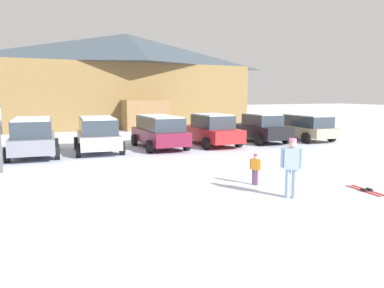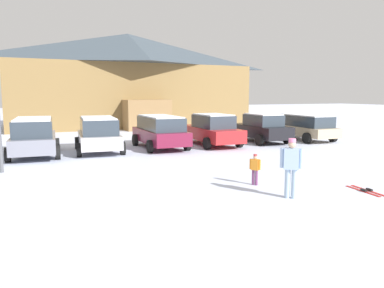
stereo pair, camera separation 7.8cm
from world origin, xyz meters
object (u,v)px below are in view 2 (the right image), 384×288
skier_child_in_orange_jacket (255,168)px  parked_beige_suv (306,126)px  parked_maroon_van (160,131)px  parked_black_sedan (262,128)px  parked_silver_wagon (98,133)px  parked_red_sedan (212,130)px  skier_adult_in_blue_parka (291,165)px  pair_of_skis (366,191)px  parked_grey_wagon (34,136)px  ski_lodge (129,79)px

skier_child_in_orange_jacket → parked_beige_suv: bearing=42.6°
parked_maroon_van → parked_black_sedan: (6.34, -0.10, -0.07)m
parked_silver_wagon → parked_red_sedan: size_ratio=0.91×
parked_beige_suv → skier_adult_in_blue_parka: 13.80m
parked_black_sedan → parked_beige_suv: bearing=-4.7°
parked_silver_wagon → parked_beige_suv: 12.64m
parked_maroon_van → parked_beige_suv: (9.42, -0.35, -0.06)m
parked_beige_suv → parked_silver_wagon: bearing=178.5°
parked_red_sedan → pair_of_skis: bearing=-91.8°
parked_silver_wagon → parked_beige_suv: size_ratio=0.96×
parked_silver_wagon → parked_red_sedan: bearing=-0.4°
parked_beige_suv → skier_adult_in_blue_parka: bearing=-132.1°
parked_black_sedan → parked_beige_suv: (3.08, -0.25, 0.01)m
parked_grey_wagon → parked_red_sedan: bearing=-0.1°
parked_grey_wagon → skier_adult_in_blue_parka: (6.34, -10.55, -0.00)m
parked_silver_wagon → parked_maroon_van: bearing=0.3°
skier_child_in_orange_jacket → skier_adult_in_blue_parka: skier_adult_in_blue_parka is taller
parked_beige_suv → parked_grey_wagon: bearing=178.9°
parked_grey_wagon → parked_beige_suv: parked_grey_wagon is taller
parked_maroon_van → skier_adult_in_blue_parka: bearing=-89.1°
skier_child_in_orange_jacket → pair_of_skis: size_ratio=0.73×
parked_maroon_van → parked_red_sedan: (3.04, -0.06, -0.05)m
ski_lodge → parked_silver_wagon: bearing=-109.7°
parked_maroon_van → parked_black_sedan: size_ratio=1.10×
parked_beige_suv → skier_child_in_orange_jacket: (-9.31, -8.56, -0.31)m
parked_maroon_van → skier_adult_in_blue_parka: (0.17, -10.59, 0.01)m
parked_silver_wagon → parked_beige_suv: bearing=-1.5°
parked_grey_wagon → skier_child_in_orange_jacket: 10.87m
ski_lodge → parked_red_sedan: 15.62m
parked_maroon_van → pair_of_skis: (2.70, -10.90, -0.91)m
parked_black_sedan → pair_of_skis: bearing=-108.6°
skier_adult_in_blue_parka → ski_lodge: bearing=85.4°
skier_child_in_orange_jacket → parked_maroon_van: bearing=90.7°
parked_maroon_van → parked_beige_suv: parked_maroon_van is taller
parked_black_sedan → ski_lodge: bearing=105.0°
parked_beige_suv → skier_child_in_orange_jacket: size_ratio=4.66×
skier_adult_in_blue_parka → parked_grey_wagon: bearing=121.0°
parked_red_sedan → parked_black_sedan: parked_red_sedan is taller
parked_maroon_van → parked_red_sedan: parked_red_sedan is taller
parked_red_sedan → pair_of_skis: 10.88m
parked_grey_wagon → parked_black_sedan: size_ratio=1.11×
skier_child_in_orange_jacket → parked_red_sedan: bearing=71.7°
ski_lodge → skier_child_in_orange_jacket: (-2.13, -24.09, -3.61)m
parked_red_sedan → parked_maroon_van: bearing=178.8°
parked_beige_suv → ski_lodge: bearing=114.8°
ski_lodge → parked_red_sedan: ski_lodge is taller
skier_adult_in_blue_parka → parked_beige_suv: bearing=47.9°
parked_beige_suv → skier_child_in_orange_jacket: bearing=-137.4°
ski_lodge → parked_beige_suv: 17.43m
parked_red_sedan → skier_adult_in_blue_parka: (-2.86, -10.53, 0.06)m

